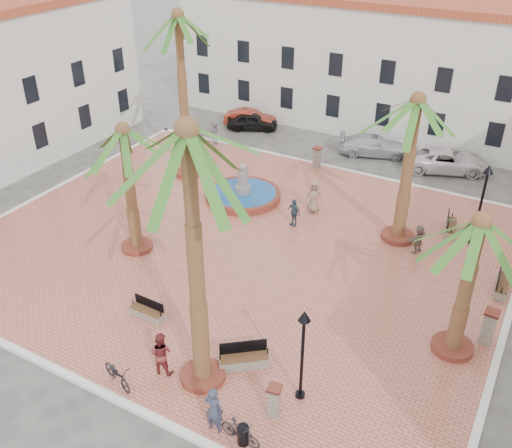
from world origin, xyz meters
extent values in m
plane|color=#56544F|center=(0.00, 0.00, 0.00)|extent=(120.00, 120.00, 0.00)
cube|color=#BE654F|center=(0.00, 0.00, 0.07)|extent=(26.00, 22.00, 0.15)
cube|color=silver|center=(0.00, 11.00, 0.08)|extent=(26.30, 0.30, 0.16)
cube|color=silver|center=(0.00, -11.00, 0.08)|extent=(26.30, 0.30, 0.16)
cube|color=silver|center=(13.00, 0.00, 0.08)|extent=(0.30, 22.30, 0.16)
cube|color=silver|center=(-13.00, 0.00, 0.08)|extent=(0.30, 22.30, 0.16)
cube|color=silver|center=(0.00, 20.00, 4.50)|extent=(30.00, 7.00, 9.00)
cube|color=black|center=(-13.12, 16.52, 2.20)|extent=(1.00, 0.12, 1.60)
cube|color=black|center=(-9.38, 16.52, 2.20)|extent=(1.00, 0.12, 1.60)
cube|color=black|center=(-5.62, 16.52, 2.20)|extent=(1.00, 0.12, 1.60)
cube|color=black|center=(-1.88, 16.52, 2.20)|extent=(1.00, 0.12, 1.60)
cube|color=black|center=(1.88, 16.52, 2.20)|extent=(1.00, 0.12, 1.60)
cube|color=black|center=(5.62, 16.52, 2.20)|extent=(1.00, 0.12, 1.60)
cube|color=black|center=(9.38, 16.52, 2.20)|extent=(1.00, 0.12, 1.60)
cube|color=black|center=(-13.12, 16.52, 5.20)|extent=(1.00, 0.12, 1.60)
cube|color=black|center=(-9.38, 16.52, 5.20)|extent=(1.00, 0.12, 1.60)
cube|color=black|center=(-5.62, 16.52, 5.20)|extent=(1.00, 0.12, 1.60)
cube|color=black|center=(-1.88, 16.52, 5.20)|extent=(1.00, 0.12, 1.60)
cube|color=black|center=(1.88, 16.52, 5.20)|extent=(1.00, 0.12, 1.60)
cube|color=black|center=(5.62, 16.52, 5.20)|extent=(1.00, 0.12, 1.60)
cube|color=black|center=(9.38, 16.52, 5.20)|extent=(1.00, 0.12, 1.60)
cube|color=black|center=(-16.02, 2.00, 2.20)|extent=(0.12, 1.00, 1.60)
cube|color=black|center=(-16.02, 6.00, 2.20)|extent=(0.12, 1.00, 1.60)
cube|color=black|center=(-16.02, 10.00, 2.20)|extent=(0.12, 1.00, 1.60)
cube|color=black|center=(-16.02, 2.00, 5.20)|extent=(0.12, 1.00, 1.60)
cube|color=black|center=(-16.02, 6.00, 5.20)|extent=(0.12, 1.00, 1.60)
cube|color=black|center=(-16.02, 10.00, 5.20)|extent=(0.12, 1.00, 1.60)
cylinder|color=maroon|center=(-2.29, 4.33, 0.36)|extent=(4.37, 4.37, 0.42)
cylinder|color=#194C8C|center=(-2.29, 4.33, 0.55)|extent=(3.85, 3.85, 0.06)
cylinder|color=gray|center=(-2.29, 4.33, 0.57)|extent=(0.94, 0.94, 0.83)
cylinder|color=gray|center=(-2.29, 4.33, 1.40)|extent=(0.62, 0.62, 1.25)
sphere|color=gray|center=(-2.29, 4.33, 2.18)|extent=(0.46, 0.46, 0.46)
cylinder|color=maroon|center=(-7.01, 5.44, 0.28)|extent=(1.67, 1.67, 0.25)
cylinder|color=brown|center=(-7.01, 5.44, 5.15)|extent=(0.54, 0.54, 9.49)
sphere|color=brown|center=(-7.01, 5.44, 9.89)|extent=(0.73, 0.73, 0.73)
cylinder|color=maroon|center=(-4.26, -2.91, 0.27)|extent=(1.59, 1.59, 0.24)
cylinder|color=brown|center=(-4.26, -2.91, 3.47)|extent=(0.52, 0.52, 6.15)
sphere|color=brown|center=(-4.26, -2.91, 6.54)|extent=(0.70, 0.70, 0.70)
cylinder|color=maroon|center=(3.60, -8.65, 0.28)|extent=(1.69, 1.69, 0.25)
cylinder|color=brown|center=(3.60, -8.65, 5.20)|extent=(0.55, 0.55, 9.59)
sphere|color=brown|center=(3.60, -8.65, 10.00)|extent=(0.74, 0.74, 0.74)
cylinder|color=maroon|center=(11.34, -2.53, 0.27)|extent=(1.64, 1.64, 0.25)
cylinder|color=brown|center=(11.34, -2.53, 3.22)|extent=(0.53, 0.53, 5.64)
sphere|color=brown|center=(11.34, -2.53, 6.04)|extent=(0.72, 0.72, 0.72)
cylinder|color=maroon|center=(6.95, 4.50, 0.28)|extent=(1.72, 1.72, 0.26)
cylinder|color=brown|center=(6.95, 4.50, 4.01)|extent=(0.56, 0.56, 7.20)
sphere|color=brown|center=(6.95, 4.50, 7.61)|extent=(0.75, 0.75, 0.75)
cube|color=gray|center=(-0.41, -6.91, 0.33)|extent=(1.61, 0.53, 0.36)
cube|color=#56351E|center=(-0.41, -6.91, 0.53)|extent=(1.52, 0.48, 0.05)
cube|color=black|center=(-0.40, -6.72, 0.77)|extent=(1.51, 0.08, 0.45)
cylinder|color=black|center=(-1.16, -6.90, 0.64)|extent=(0.05, 0.05, 0.27)
cylinder|color=black|center=(0.35, -6.93, 0.64)|extent=(0.05, 0.05, 0.27)
cube|color=gray|center=(4.62, -7.36, 0.36)|extent=(1.88, 1.66, 0.43)
cube|color=#56351E|center=(4.62, -7.36, 0.61)|extent=(1.76, 1.55, 0.06)
cube|color=black|center=(4.48, -7.18, 0.90)|extent=(1.46, 1.17, 0.54)
cylinder|color=black|center=(3.91, -7.93, 0.74)|extent=(0.05, 0.05, 0.32)
cylinder|color=black|center=(5.34, -6.80, 0.74)|extent=(0.05, 0.05, 0.32)
cube|color=gray|center=(12.40, 2.46, 0.36)|extent=(0.68, 1.89, 0.41)
cube|color=#56351E|center=(12.40, 2.46, 0.59)|extent=(0.63, 1.78, 0.06)
cube|color=black|center=(12.17, 2.45, 0.87)|extent=(0.16, 1.75, 0.52)
cylinder|color=black|center=(12.46, 1.59, 0.72)|extent=(0.05, 0.05, 0.31)
cylinder|color=black|center=(12.34, 3.34, 0.72)|extent=(0.05, 0.05, 0.31)
cube|color=gray|center=(9.20, 6.47, 0.35)|extent=(0.90, 1.89, 0.40)
cube|color=#56351E|center=(9.20, 6.47, 0.58)|extent=(0.83, 1.78, 0.06)
cube|color=black|center=(8.98, 6.43, 0.86)|extent=(0.38, 1.69, 0.50)
cylinder|color=black|center=(9.37, 5.63, 0.71)|extent=(0.05, 0.05, 0.30)
cylinder|color=black|center=(9.03, 7.31, 0.71)|extent=(0.05, 0.05, 0.30)
cylinder|color=black|center=(7.14, -7.68, 0.23)|extent=(0.35, 0.35, 0.15)
cylinder|color=black|center=(7.14, -7.68, 1.99)|extent=(0.12, 0.12, 3.48)
cone|color=black|center=(7.14, -7.68, 3.87)|extent=(0.43, 0.43, 0.39)
sphere|color=beige|center=(7.14, -7.68, 3.73)|extent=(0.23, 0.23, 0.23)
cylinder|color=black|center=(10.43, 5.91, 0.24)|extent=(0.39, 0.39, 0.17)
cylinder|color=black|center=(10.43, 5.91, 2.22)|extent=(0.13, 0.13, 3.92)
cone|color=black|center=(10.43, 5.91, 4.34)|extent=(0.48, 0.48, 0.44)
sphere|color=beige|center=(10.43, 5.91, 4.17)|extent=(0.26, 0.26, 0.26)
cube|color=gray|center=(6.71, -8.87, 0.77)|extent=(0.44, 0.44, 1.23)
cube|color=maroon|center=(6.71, -8.87, 1.43)|extent=(0.55, 0.55, 0.09)
cube|color=gray|center=(-0.31, 10.40, 0.80)|extent=(0.48, 0.48, 1.30)
cube|color=maroon|center=(-0.31, 10.40, 1.50)|extent=(0.60, 0.60, 0.10)
cube|color=gray|center=(12.40, -1.46, 0.88)|extent=(0.47, 0.47, 1.45)
cube|color=maroon|center=(12.40, -1.46, 1.66)|extent=(0.58, 0.58, 0.11)
cylinder|color=black|center=(6.37, -10.40, 0.53)|extent=(0.39, 0.39, 0.76)
imported|color=#313448|center=(5.26, -10.40, 1.10)|extent=(0.71, 0.48, 1.91)
imported|color=black|center=(1.03, -10.40, 0.60)|extent=(1.82, 1.12, 0.90)
imported|color=maroon|center=(2.07, -9.11, 1.06)|extent=(1.02, 0.87, 1.82)
imported|color=black|center=(6.26, -10.40, 0.61)|extent=(1.56, 0.54, 0.92)
imported|color=#866859|center=(1.93, 4.92, 1.08)|extent=(1.06, 0.86, 1.87)
imported|color=#2E4256|center=(1.61, 3.05, 0.93)|extent=(0.99, 0.69, 1.56)
imported|color=#4B4C50|center=(-8.13, 10.40, 1.04)|extent=(1.05, 1.32, 1.79)
imported|color=#716157|center=(8.15, 3.71, 0.91)|extent=(0.93, 1.48, 1.52)
imported|color=black|center=(-7.49, 14.53, 0.65)|extent=(4.10, 2.98, 1.30)
imported|color=maroon|center=(-7.93, 14.95, 0.65)|extent=(4.15, 2.30, 1.30)
imported|color=silver|center=(2.12, 14.48, 0.68)|extent=(5.08, 3.37, 1.37)
imported|color=silver|center=(7.06, 14.32, 0.73)|extent=(5.76, 4.10, 1.46)
camera|label=1|loc=(12.85, -21.06, 15.96)|focal=40.00mm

